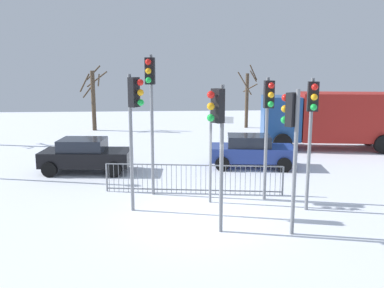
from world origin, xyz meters
TOP-DOWN VIEW (x-y plane):
  - ground_plane at (0.00, 0.00)m, footprint 60.00×60.00m
  - traffic_light_foreground_left at (2.38, 1.49)m, footprint 0.33×0.57m
  - traffic_light_mid_left at (0.36, -1.20)m, footprint 0.49×0.44m
  - traffic_light_foreground_right at (-1.52, 2.32)m, footprint 0.36×0.56m
  - traffic_light_rear_left at (-1.99, 0.71)m, footprint 0.50×0.44m
  - traffic_light_mid_right at (2.33, -1.30)m, footprint 0.44×0.50m
  - traffic_light_rear_right at (3.45, 0.34)m, footprint 0.36×0.56m
  - direction_sign_post at (0.52, 1.42)m, footprint 0.78×0.18m
  - pedestrian_guard_railing at (-0.03, 2.48)m, footprint 6.41×0.96m
  - car_blue_mid at (2.87, 6.28)m, footprint 3.99×2.34m
  - car_black_near at (-4.49, 5.85)m, footprint 3.93×2.19m
  - delivery_truck at (8.02, 10.24)m, footprint 7.31×3.57m
  - bare_tree_left at (-6.05, 17.85)m, footprint 1.85×1.42m
  - bare_tree_right at (5.07, 18.31)m, footprint 1.59×1.60m

SIDE VIEW (x-z plane):
  - ground_plane at x=0.00m, z-range 0.00..0.00m
  - pedestrian_guard_railing at x=-0.03m, z-range 0.02..1.09m
  - car_blue_mid at x=2.87m, z-range 0.03..1.50m
  - car_black_near at x=-4.49m, z-range 0.03..1.50m
  - delivery_truck at x=8.02m, z-range 0.19..3.29m
  - direction_sign_post at x=0.52m, z-range 0.19..3.37m
  - bare_tree_right at x=5.07m, z-range -0.08..4.54m
  - bare_tree_left at x=-6.05m, z-range 0.06..4.65m
  - traffic_light_mid_right at x=2.33m, z-range 0.93..4.92m
  - traffic_light_mid_left at x=0.36m, z-range 0.96..5.06m
  - traffic_light_foreground_left at x=2.38m, z-range 0.98..5.18m
  - traffic_light_rear_right at x=3.45m, z-range 0.98..5.19m
  - traffic_light_rear_left at x=-1.99m, z-range 1.01..5.35m
  - traffic_light_foreground_right at x=-1.52m, z-range 1.14..6.09m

